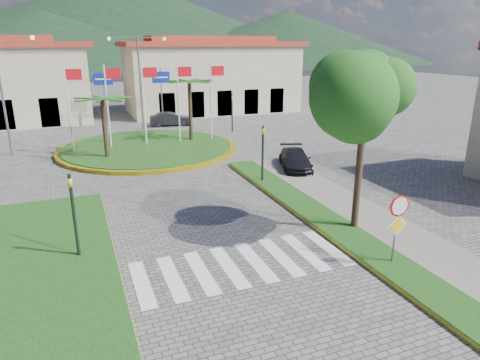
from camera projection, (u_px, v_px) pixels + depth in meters
name	position (u px, v px, depth m)	size (l,w,h in m)	color
ground	(295.00, 334.00, 11.43)	(160.00, 160.00, 0.00)	#575452
sidewalk_right	(416.00, 258.00, 15.28)	(4.00, 28.00, 0.15)	gray
verge_right	(389.00, 264.00, 14.86)	(1.60, 28.00, 0.18)	#174012
median_left	(39.00, 270.00, 14.43)	(5.00, 14.00, 0.18)	#174012
crosswalk	(240.00, 264.00, 14.97)	(8.00, 3.00, 0.01)	silver
roundabout_island	(148.00, 148.00, 30.84)	(12.70, 12.70, 6.00)	yellow
stop_sign	(398.00, 218.00, 14.33)	(0.80, 0.11, 2.65)	slate
deciduous_tree	(365.00, 105.00, 16.19)	(3.60, 3.60, 6.80)	black
traffic_light_left	(73.00, 209.00, 14.76)	(0.15, 0.18, 3.20)	black
traffic_light_right	(263.00, 149.00, 23.03)	(0.15, 0.18, 3.20)	black
traffic_light_far	(232.00, 109.00, 36.64)	(0.18, 0.15, 3.20)	black
direction_sign_west	(104.00, 89.00, 37.04)	(1.60, 0.14, 5.20)	slate
direction_sign_east	(161.00, 87.00, 38.79)	(1.60, 0.14, 5.20)	slate
street_lamp_centre	(140.00, 78.00, 36.94)	(4.80, 0.16, 8.00)	slate
street_lamp_west	(1.00, 89.00, 28.12)	(4.80, 0.16, 8.00)	slate
building_right	(211.00, 75.00, 47.35)	(19.08, 9.54, 8.05)	#BCAB8E
hill_far_mid	(119.00, 20.00, 153.60)	(180.00, 180.00, 30.00)	black
hill_far_east	(287.00, 37.00, 152.62)	(120.00, 120.00, 18.00)	black
hill_near_back	(43.00, 40.00, 120.46)	(110.00, 110.00, 16.00)	black
white_van	(65.00, 116.00, 40.99)	(2.12, 4.60, 1.28)	white
car_dark_a	(58.00, 118.00, 40.94)	(1.27, 3.15, 1.07)	black
car_dark_b	(171.00, 119.00, 39.65)	(1.33, 3.83, 1.26)	black
car_side_right	(295.00, 160.00, 26.01)	(1.68, 4.14, 1.20)	black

